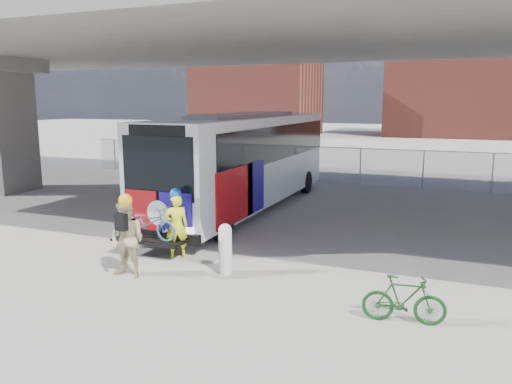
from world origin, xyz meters
The scene contains 9 objects.
ground centered at (0.00, 0.00, 0.00)m, with size 160.00×160.00×0.00m, color #9E9991.
bus centered at (-2.00, 4.58, 2.11)m, with size 2.67×12.90×3.69m.
overpass centered at (0.00, 4.00, 6.54)m, with size 40.00×16.00×7.95m.
chainlink_fence centered at (0.00, 12.00, 1.42)m, with size 30.00×0.06×30.00m.
brick_buildings centered at (1.23, 48.23, 5.42)m, with size 54.00×22.00×12.00m.
bollard centered at (0.47, -2.39, 0.66)m, with size 0.32×0.32×1.24m.
cyclist_hivis centered at (-1.28, -1.75, 0.91)m, with size 0.74×0.72×1.89m.
cyclist_tan centered at (-1.54, -3.53, 0.96)m, with size 0.94×0.75×2.03m.
bike_parked centered at (4.79, -3.63, 0.47)m, with size 0.44×1.55×0.93m, color #133E16.
Camera 1 is at (5.58, -12.85, 4.14)m, focal length 35.00 mm.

